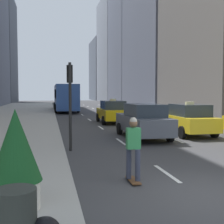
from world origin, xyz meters
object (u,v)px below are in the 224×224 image
object	(u,v)px
trash_can	(16,220)
taxi_second	(188,119)
taxi_third	(112,112)
skateboarder	(133,147)
planter_with_shrub	(16,158)
traffic_light_pole	(70,92)
sedan_black_near	(143,121)
city_bus	(65,97)

from	to	relation	value
trash_can	taxi_second	bearing A→B (deg)	55.27
taxi_third	taxi_second	bearing A→B (deg)	-69.35
skateboarder	planter_with_shrub	size ratio (longest dim) A/B	0.89
traffic_light_pole	taxi_second	bearing A→B (deg)	26.15
taxi_second	taxi_third	bearing A→B (deg)	110.65
planter_with_shrub	traffic_light_pole	bearing A→B (deg)	77.47
planter_with_shrub	sedan_black_near	bearing A→B (deg)	59.75
skateboarder	taxi_third	bearing A→B (deg)	80.54
skateboarder	traffic_light_pole	world-z (taller)	traffic_light_pole
city_bus	trash_can	distance (m)	34.59
skateboarder	trash_can	world-z (taller)	skateboarder
taxi_third	traffic_light_pole	world-z (taller)	traffic_light_pole
planter_with_shrub	taxi_second	bearing A→B (deg)	50.47
taxi_third	city_bus	bearing A→B (deg)	100.35
sedan_black_near	traffic_light_pole	size ratio (longest dim) A/B	1.38
taxi_third	skateboarder	bearing A→B (deg)	-99.46
taxi_third	city_bus	distance (m)	15.68
trash_can	planter_with_shrub	world-z (taller)	planter_with_shrub
taxi_second	skateboarder	world-z (taller)	taxi_second
traffic_light_pole	trash_can	bearing A→B (deg)	-99.03
planter_with_shrub	city_bus	bearing A→B (deg)	85.44
taxi_second	traffic_light_pole	distance (m)	7.67
trash_can	traffic_light_pole	xyz separation A→B (m)	(1.33, 8.34, 1.81)
sedan_black_near	city_bus	bearing A→B (deg)	96.83
taxi_second	skateboarder	size ratio (longest dim) A/B	2.52
city_bus	traffic_light_pole	size ratio (longest dim) A/B	3.23
sedan_black_near	trash_can	distance (m)	12.20
city_bus	trash_can	size ratio (longest dim) A/B	12.90
sedan_black_near	skateboarder	bearing A→B (deg)	-109.05
city_bus	planter_with_shrub	bearing A→B (deg)	-94.56
taxi_third	planter_with_shrub	size ratio (longest dim) A/B	2.26
skateboarder	sedan_black_near	bearing A→B (deg)	70.95
traffic_light_pole	city_bus	bearing A→B (deg)	87.51
taxi_second	traffic_light_pole	bearing A→B (deg)	-153.85
taxi_third	traffic_light_pole	distance (m)	11.55
taxi_third	trash_can	world-z (taller)	taxi_third
taxi_third	sedan_black_near	bearing A→B (deg)	-90.00
skateboarder	traffic_light_pole	size ratio (longest dim) A/B	0.48
taxi_third	traffic_light_pole	size ratio (longest dim) A/B	1.22
sedan_black_near	skateboarder	xyz separation A→B (m)	(-2.61, -7.55, 0.05)
traffic_light_pole	planter_with_shrub	bearing A→B (deg)	-102.53
taxi_second	city_bus	world-z (taller)	city_bus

